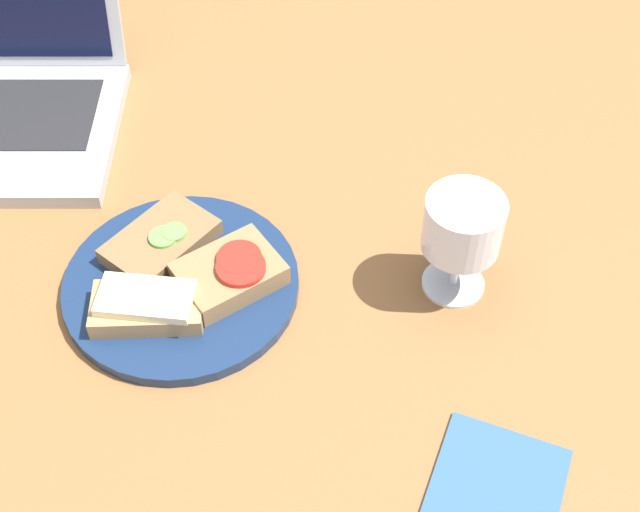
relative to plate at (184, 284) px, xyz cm
name	(u,v)px	position (x,y,z in cm)	size (l,w,h in cm)	color
wooden_table	(277,316)	(9.91, -2.50, -2.20)	(140.00, 140.00, 3.00)	brown
plate	(184,284)	(0.00, 0.00, 0.00)	(25.07, 25.07, 1.40)	navy
sandwich_with_cucumber	(164,241)	(-2.48, 4.62, 1.73)	(13.23, 13.85, 2.39)	brown
sandwich_with_cheese	(150,305)	(-2.75, -4.49, 2.19)	(11.51, 6.51, 3.18)	#A88456
sandwich_with_tomato	(233,272)	(5.42, -0.13, 2.17)	(12.90, 12.18, 3.14)	#937047
wine_glass	(465,228)	(29.04, 0.58, 8.27)	(8.13, 8.13, 12.45)	white
napkin	(498,489)	(30.63, -23.15, -0.50)	(11.45, 12.24, 0.40)	#33598C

